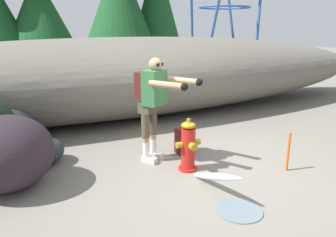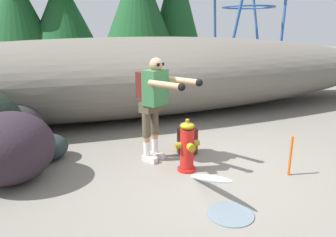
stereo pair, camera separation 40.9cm
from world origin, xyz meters
name	(u,v)px [view 2 (the right image)]	position (x,y,z in m)	size (l,w,h in m)	color
ground_plane	(202,170)	(0.00, 0.00, -0.02)	(56.00, 56.00, 0.04)	slate
dirt_embankment	(139,76)	(0.00, 3.47, 0.93)	(15.07, 3.20, 1.87)	#666056
fire_hydrant	(187,147)	(-0.23, 0.05, 0.37)	(0.38, 0.33, 0.80)	red
hydrant_water_jet	(213,186)	(-0.23, -0.78, 0.15)	(0.54, 1.40, 0.54)	silver
utility_worker	(155,97)	(-0.55, 0.57, 1.05)	(0.85, 1.03, 1.65)	beige
spare_backpack	(187,141)	(0.05, 0.66, 0.22)	(0.31, 0.30, 0.47)	#511E19
boulder_mid	(10,148)	(-2.64, 0.59, 0.50)	(1.19, 1.19, 0.99)	#2A2028
boulder_small	(16,126)	(-2.68, 2.02, 0.39)	(0.99, 0.95, 0.79)	#2A2A2E
boulder_outlier	(47,147)	(-2.18, 1.23, 0.21)	(0.64, 0.65, 0.42)	#202C2C
survey_stake	(290,156)	(1.10, -0.61, 0.30)	(0.04, 0.04, 0.60)	#E55914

